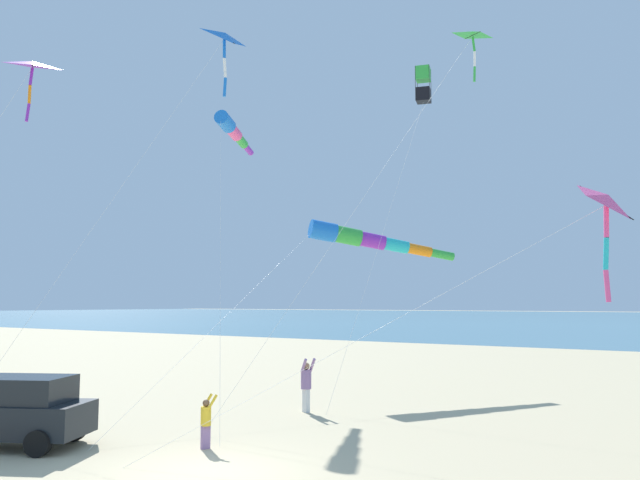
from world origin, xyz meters
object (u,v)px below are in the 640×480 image
parked_car (9,411)px  person_child_green_jacket (206,419)px  person_adult_flyer (306,382)px  kite_delta_long_streamer_left (225,38)px  kite_windsock_black_fish_shape (364,239)px  kite_box_white_trailing (423,85)px  kite_delta_striped_overhead (32,67)px  kite_delta_yellow_midlevel (472,36)px  kite_delta_long_streamer_right (608,203)px  kite_windsock_checkered_midright (232,131)px

parked_car → person_child_green_jacket: parked_car is taller
person_adult_flyer → kite_delta_long_streamer_left: bearing=-86.8°
kite_windsock_black_fish_shape → kite_box_white_trailing: bearing=97.8°
kite_windsock_black_fish_shape → kite_delta_striped_overhead: size_ratio=1.65×
person_child_green_jacket → kite_delta_striped_overhead: (1.66, -6.06, 10.35)m
person_adult_flyer → kite_box_white_trailing: size_ratio=0.13×
kite_delta_yellow_midlevel → kite_delta_long_streamer_left: bearing=-70.7°
kite_delta_yellow_midlevel → person_adult_flyer: bearing=-60.4°
kite_delta_long_streamer_right → kite_windsock_checkered_midright: kite_windsock_checkered_midright is taller
person_adult_flyer → kite_windsock_checkered_midright: 13.06m
kite_delta_yellow_midlevel → kite_delta_striped_overhead: bearing=-43.9°
person_child_green_jacket → kite_delta_striped_overhead: bearing=-74.7°
person_child_green_jacket → kite_windsock_checkered_midright: kite_windsock_checkered_midright is taller
kite_delta_long_streamer_left → kite_windsock_black_fish_shape: bearing=164.4°
parked_car → person_adult_flyer: person_adult_flyer is taller
parked_car → kite_box_white_trailing: 21.41m
kite_delta_long_streamer_left → kite_box_white_trailing: bearing=147.3°
kite_delta_yellow_midlevel → kite_windsock_checkered_midright: 11.92m
kite_delta_long_streamer_left → kite_delta_long_streamer_right: bearing=86.7°
kite_delta_striped_overhead → kite_delta_yellow_midlevel: bearing=136.1°
kite_delta_long_streamer_left → kite_windsock_black_fish_shape: kite_delta_long_streamer_left is taller
person_adult_flyer → kite_delta_yellow_midlevel: bearing=119.6°
person_child_green_jacket → kite_windsock_checkered_midright: bearing=-140.8°
kite_delta_long_streamer_left → kite_windsock_checkered_midright: 5.11m
parked_car → kite_windsock_black_fish_shape: (-16.11, 1.60, 5.84)m
person_child_green_jacket → kite_delta_long_streamer_left: size_ratio=0.09×
person_adult_flyer → kite_delta_striped_overhead: (7.71, -5.02, 10.09)m
parked_car → kite_delta_long_streamer_right: (-7.83, 13.61, 5.40)m
kite_windsock_black_fish_shape → kite_windsock_checkered_midright: (3.97, -4.76, 5.04)m
person_adult_flyer → kite_delta_long_streamer_right: size_ratio=0.19×
kite_windsock_black_fish_shape → kite_delta_long_streamer_left: bearing=-15.6°
parked_car → person_child_green_jacket: size_ratio=3.35×
person_child_green_jacket → kite_delta_long_streamer_right: kite_delta_long_streamer_right is taller
parked_car → kite_windsock_checkered_midright: size_ratio=0.38×
kite_delta_striped_overhead → person_adult_flyer: bearing=146.9°
parked_car → kite_delta_long_streamer_right: bearing=119.9°
parked_car → person_adult_flyer: (-8.87, 3.41, 0.07)m
kite_delta_striped_overhead → parked_car: bearing=54.3°
person_adult_flyer → kite_delta_yellow_midlevel: (-2.97, 5.24, 12.42)m
kite_delta_long_streamer_left → kite_delta_striped_overhead: 8.27m
parked_car → kite_delta_yellow_midlevel: (-11.84, 8.65, 12.49)m
kite_box_white_trailing → kite_windsock_black_fish_shape: (0.41, -2.96, -7.00)m
kite_delta_long_streamer_right → kite_delta_yellow_midlevel: bearing=-129.0°
kite_windsock_black_fish_shape → kite_delta_long_streamer_right: 14.59m
kite_delta_long_streamer_left → person_child_green_jacket: bearing=40.3°
parked_car → kite_windsock_black_fish_shape: 17.21m
kite_delta_yellow_midlevel → kite_windsock_black_fish_shape: bearing=-121.2°
person_adult_flyer → kite_box_white_trailing: (-7.65, 1.15, 12.76)m
kite_windsock_checkered_midright → parked_car: bearing=14.6°
kite_delta_striped_overhead → kite_windsock_checkered_midright: bearing=-172.0°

